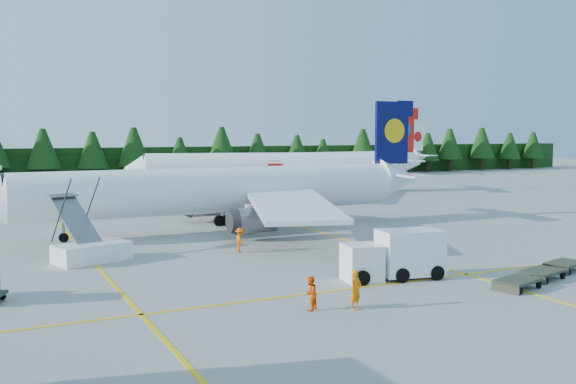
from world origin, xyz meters
name	(u,v)px	position (x,y,z in m)	size (l,w,h in m)	color
ground	(333,265)	(0.00, 0.00, 0.00)	(320.00, 320.00, 0.00)	#959691
taxi_stripe_a	(70,236)	(-14.00, 20.00, 0.01)	(0.25, 120.00, 0.01)	yellow
taxi_stripe_b	(284,222)	(6.00, 20.00, 0.01)	(0.25, 120.00, 0.01)	yellow
taxi_stripe_cross	(385,284)	(0.00, -6.00, 0.01)	(80.00, 0.25, 0.01)	yellow
treeline_hedge	(105,164)	(0.00, 82.00, 3.00)	(220.00, 4.00, 6.00)	black
airliner_navy	(210,191)	(-2.45, 17.27, 3.55)	(40.55, 33.38, 11.79)	white
airliner_red	(268,168)	(16.61, 47.36, 3.67)	(41.10, 33.39, 12.20)	white
airliner_far_right	(350,160)	(45.33, 71.89, 3.26)	(35.77, 6.89, 10.41)	white
airstairs	(89,247)	(-14.14, 8.49, 0.94)	(5.35, 7.26, 4.33)	white
service_truck	(393,255)	(1.28, -4.95, 1.43)	(6.25, 3.13, 2.89)	white
dolly_train	(543,271)	(9.15, -9.03, 0.50)	(9.26, 4.48, 0.15)	#353929
crew_a	(356,290)	(-4.30, -9.73, 1.00)	(0.73, 0.48, 1.99)	orange
crew_b	(310,294)	(-6.37, -8.87, 0.84)	(0.82, 0.64, 1.69)	#FB5105
crew_c	(240,240)	(-3.79, 6.93, 0.89)	(0.74, 0.50, 1.78)	#FF5D05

